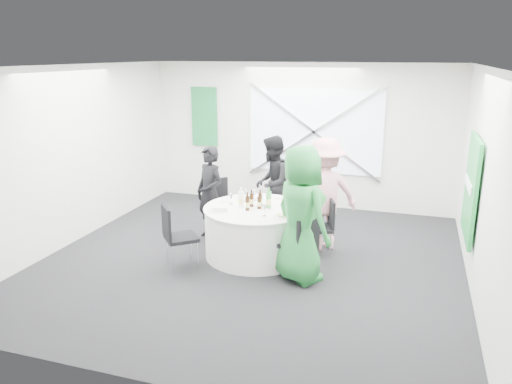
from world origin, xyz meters
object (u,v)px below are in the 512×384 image
(banquet_table, at_px, (256,232))
(green_water_bottle, at_px, (269,200))
(chair_front_right, at_px, (302,243))
(chair_back_left, at_px, (221,203))
(chair_back_right, at_px, (324,223))
(person_woman_pink, at_px, (324,194))
(clear_water_bottle, at_px, (241,199))
(chair_back, at_px, (284,203))
(person_man_back, at_px, (272,183))
(person_man_back_left, at_px, (210,193))
(person_woman_green, at_px, (301,214))
(chair_front_left, at_px, (175,232))

(banquet_table, height_order, green_water_bottle, green_water_bottle)
(chair_front_right, bearing_deg, chair_back_left, -91.23)
(chair_back_right, distance_m, person_woman_pink, 0.46)
(banquet_table, xyz_separation_m, clear_water_bottle, (-0.23, -0.03, 0.49))
(chair_back, xyz_separation_m, person_woman_pink, (0.78, -0.58, 0.38))
(chair_front_right, xyz_separation_m, green_water_bottle, (-0.65, 0.62, 0.36))
(person_man_back, height_order, person_woman_pink, person_woman_pink)
(chair_front_right, height_order, green_water_bottle, green_water_bottle)
(banquet_table, distance_m, clear_water_bottle, 0.54)
(person_man_back_left, height_order, green_water_bottle, person_man_back_left)
(person_man_back, bearing_deg, green_water_bottle, 8.80)
(person_woman_pink, bearing_deg, person_man_back, -65.70)
(clear_water_bottle, bearing_deg, banquet_table, 6.74)
(person_man_back_left, bearing_deg, chair_front_right, -3.52)
(chair_back_right, height_order, person_man_back_left, person_man_back_left)
(chair_front_right, relative_size, person_woman_green, 0.48)
(chair_front_left, bearing_deg, person_woman_pink, -92.97)
(clear_water_bottle, bearing_deg, chair_back_left, 132.29)
(chair_back, xyz_separation_m, green_water_bottle, (0.07, -1.16, 0.38))
(clear_water_bottle, bearing_deg, person_woman_pink, 30.00)
(person_man_back_left, bearing_deg, green_water_bottle, 5.53)
(chair_back_right, xyz_separation_m, chair_front_left, (-1.89, -1.16, 0.04))
(person_man_back_left, relative_size, person_woman_pink, 0.88)
(chair_front_left, relative_size, person_man_back_left, 0.61)
(person_man_back, height_order, clear_water_bottle, person_man_back)
(person_woman_pink, relative_size, clear_water_bottle, 5.97)
(chair_front_left, xyz_separation_m, clear_water_bottle, (0.70, 0.78, 0.33))
(chair_back_left, height_order, person_man_back, person_man_back)
(banquet_table, distance_m, person_woman_green, 1.14)
(person_man_back, bearing_deg, clear_water_bottle, -10.40)
(chair_front_left, height_order, person_man_back_left, person_man_back_left)
(person_man_back_left, height_order, clear_water_bottle, person_man_back_left)
(chair_back_left, xyz_separation_m, chair_back_right, (1.78, -0.27, -0.06))
(person_woman_green, xyz_separation_m, clear_water_bottle, (-1.04, 0.57, -0.05))
(person_woman_pink, bearing_deg, clear_water_bottle, -4.70)
(banquet_table, distance_m, chair_back, 1.21)
(chair_back_right, xyz_separation_m, clear_water_bottle, (-1.18, -0.38, 0.37))
(chair_back_right, relative_size, chair_front_left, 0.92)
(chair_back_right, bearing_deg, person_man_back, -149.49)
(chair_back_right, height_order, green_water_bottle, green_water_bottle)
(banquet_table, relative_size, person_woman_green, 0.84)
(person_woman_green, bearing_deg, chair_front_left, 43.22)
(person_woman_green, bearing_deg, person_man_back, -27.00)
(chair_back_right, relative_size, person_man_back_left, 0.56)
(chair_back_left, bearing_deg, person_man_back_left, 171.55)
(chair_back_left, xyz_separation_m, person_woman_green, (1.63, -1.22, 0.36))
(person_man_back_left, bearing_deg, chair_back_right, 23.38)
(clear_water_bottle, bearing_deg, green_water_bottle, 8.74)
(chair_back_left, height_order, green_water_bottle, green_water_bottle)
(chair_back_left, distance_m, person_woman_pink, 1.74)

